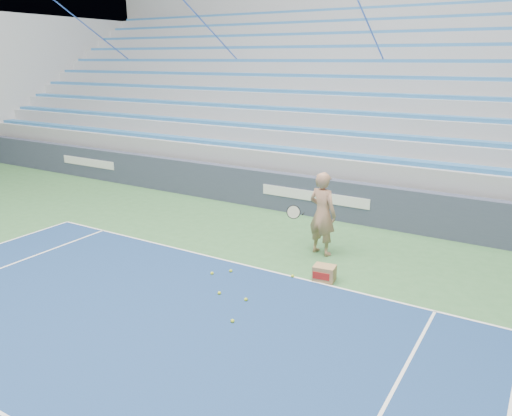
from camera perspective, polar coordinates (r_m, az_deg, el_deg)
The scene contains 10 objects.
sponsor_barrier at distance 13.95m, azimuth 6.88°, elevation 1.29°, with size 30.00×0.32×1.10m.
bleachers at distance 18.91m, azimuth 14.38°, elevation 10.53°, with size 31.00×9.15×7.30m.
tennis_player at distance 11.12m, azimuth 7.58°, elevation -0.65°, with size 0.99×0.92×1.88m.
ball_box at distance 10.05m, azimuth 7.81°, elevation -7.40°, with size 0.46×0.38×0.32m.
tennis_ball_0 at distance 9.47m, azimuth -4.22°, elevation -9.67°, with size 0.07×0.07×0.07m, color #BED62B.
tennis_ball_1 at distance 8.54m, azimuth -2.70°, elevation -12.78°, with size 0.07×0.07×0.07m, color #BED62B.
tennis_ball_2 at distance 10.37m, azimuth -2.90°, elevation -7.20°, with size 0.07×0.07×0.07m, color #BED62B.
tennis_ball_3 at distance 10.16m, azimuth 4.20°, elevation -7.76°, with size 0.07×0.07×0.07m, color #BED62B.
tennis_ball_4 at distance 9.22m, azimuth -1.16°, elevation -10.41°, with size 0.07×0.07×0.07m, color #BED62B.
tennis_ball_5 at distance 10.29m, azimuth -5.05°, elevation -7.45°, with size 0.07×0.07×0.07m, color #BED62B.
Camera 1 is at (5.46, 3.59, 4.24)m, focal length 35.00 mm.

